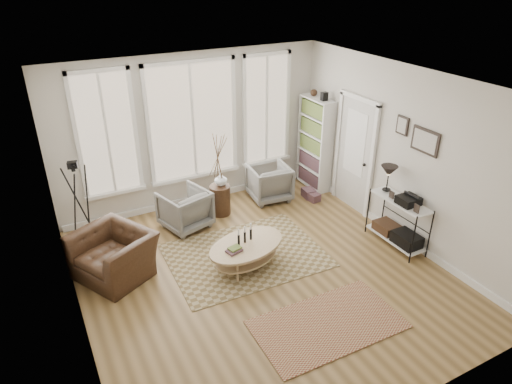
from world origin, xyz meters
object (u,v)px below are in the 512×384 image
armchair_right (269,182)px  accent_chair (114,255)px  low_shelf (398,217)px  armchair_left (185,209)px  bookcase (315,143)px  coffee_table (246,249)px  side_table (219,176)px

armchair_right → accent_chair: size_ratio=0.72×
low_shelf → armchair_left: 3.66m
bookcase → accent_chair: bookcase is taller
coffee_table → armchair_right: 2.33m
coffee_table → accent_chair: accent_chair is taller
low_shelf → armchair_right: bearing=113.6°
armchair_left → armchair_right: (1.86, 0.25, 0.00)m
armchair_right → side_table: (-1.11, -0.10, 0.42)m
coffee_table → armchair_left: bearing=104.9°
low_shelf → side_table: bearing=133.0°
bookcase → armchair_left: size_ratio=2.64×
bookcase → low_shelf: bearing=-91.3°
accent_chair → coffee_table: bearing=39.9°
coffee_table → side_table: side_table is taller
armchair_right → accent_chair: armchair_right is taller
coffee_table → armchair_left: size_ratio=1.87×
low_shelf → bookcase: bearing=88.7°
accent_chair → armchair_left: bearing=92.1°
bookcase → side_table: bookcase is taller
coffee_table → accent_chair: bearing=158.1°
coffee_table → accent_chair: 2.00m
bookcase → low_shelf: (-0.06, -2.52, -0.44)m
armchair_left → coffee_table: bearing=88.8°
armchair_left → side_table: side_table is taller
armchair_right → armchair_left: bearing=14.2°
bookcase → coffee_table: bearing=-143.2°
accent_chair → low_shelf: bearing=44.6°
coffee_table → armchair_left: 1.64m
side_table → accent_chair: (-2.18, -0.98, -0.42)m
armchair_left → side_table: size_ratio=0.48×
low_shelf → coffee_table: 2.59m
low_shelf → side_table: size_ratio=0.81×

